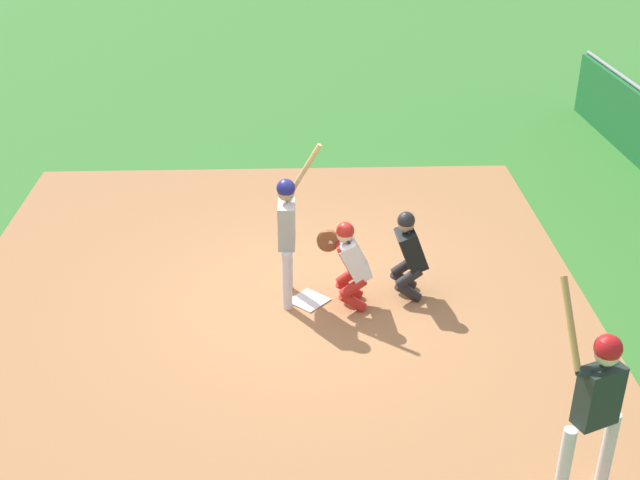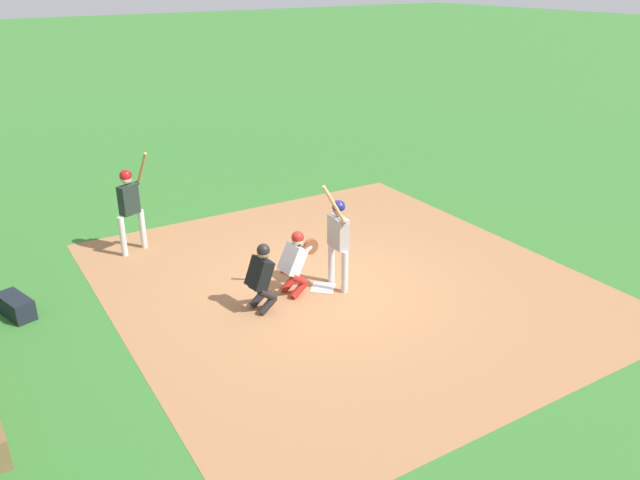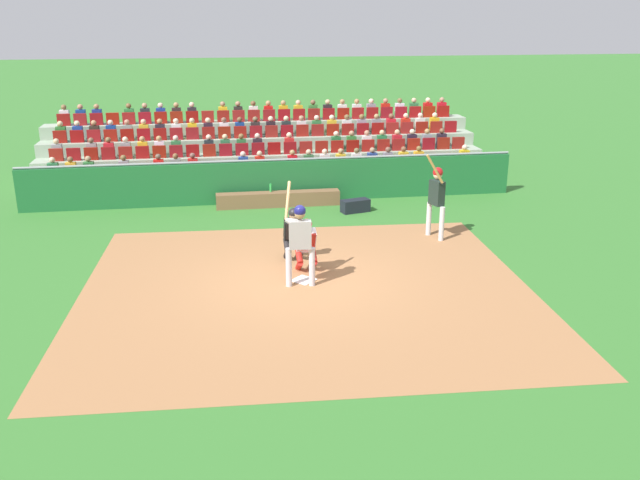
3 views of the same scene
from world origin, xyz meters
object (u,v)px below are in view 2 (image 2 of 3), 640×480
Objects in this scene: equipment_duffel_bag at (16,306)px; on_deck_batter at (129,201)px; batter_at_plate at (338,234)px; catcher_crouching at (296,259)px; home_plate_marker at (323,288)px; home_plate_umpire at (262,274)px.

on_deck_batter reaches higher than equipment_duffel_bag.
batter_at_plate reaches higher than equipment_duffel_bag.
catcher_crouching is at bearing -106.78° from batter_at_plate.
equipment_duffel_bag is (-2.22, -5.11, 0.17)m from home_plate_marker.
catcher_crouching is (-0.13, -0.53, 0.70)m from home_plate_marker.
on_deck_batter reaches higher than home_plate_umpire.
batter_at_plate is at bearing 67.18° from home_plate_marker.
catcher_crouching reaches higher than home_plate_marker.
equipment_duffel_bag is at bearing -121.24° from home_plate_umpire.
batter_at_plate is 2.66× the size of equipment_duffel_bag.
on_deck_batter is at bearing -145.24° from batter_at_plate.
batter_at_plate reaches higher than catcher_crouching.
on_deck_batter is at bearing -164.55° from home_plate_umpire.
home_plate_marker is 1.14m from batter_at_plate.
home_plate_marker is 0.34× the size of catcher_crouching.
equipment_duffel_bag reaches higher than home_plate_marker.
home_plate_marker is at bearing 51.66° from equipment_duffel_bag.
catcher_crouching is at bearing 27.40° from on_deck_batter.
home_plate_marker is 1.53m from home_plate_umpire.
home_plate_marker is 5.57m from equipment_duffel_bag.
home_plate_umpire is 1.57× the size of equipment_duffel_bag.
home_plate_marker is 0.19× the size of on_deck_batter.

